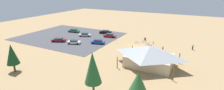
# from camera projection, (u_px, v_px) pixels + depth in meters

# --- Properties ---
(ground) EXTENTS (160.00, 160.00, 0.00)m
(ground) POSITION_uv_depth(u_px,v_px,m) (138.00, 47.00, 54.10)
(ground) COLOR #9E7F56
(ground) RESTS_ON ground
(parking_lot_asphalt) EXTENTS (35.43, 29.39, 0.05)m
(parking_lot_asphalt) POSITION_uv_depth(u_px,v_px,m) (70.00, 36.00, 66.60)
(parking_lot_asphalt) COLOR #424247
(parking_lot_asphalt) RESTS_ON ground
(bike_pavilion) EXTENTS (12.63, 9.61, 4.95)m
(bike_pavilion) POSITION_uv_depth(u_px,v_px,m) (150.00, 55.00, 40.62)
(bike_pavilion) COLOR #C6B28E
(bike_pavilion) RESTS_ON ground
(trash_bin) EXTENTS (0.60, 0.60, 0.90)m
(trash_bin) POSITION_uv_depth(u_px,v_px,m) (145.00, 39.00, 61.48)
(trash_bin) COLOR brown
(trash_bin) RESTS_ON ground
(lot_sign) EXTENTS (0.56, 0.08, 2.20)m
(lot_sign) POSITION_uv_depth(u_px,v_px,m) (116.00, 39.00, 58.18)
(lot_sign) COLOR #99999E
(lot_sign) RESTS_ON ground
(pine_far_west) EXTENTS (2.66, 2.66, 6.36)m
(pine_far_west) POSITION_uv_depth(u_px,v_px,m) (12.00, 54.00, 37.23)
(pine_far_west) COLOR brown
(pine_far_west) RESTS_ON ground
(pine_west) EXTENTS (2.92, 2.92, 7.89)m
(pine_west) POSITION_uv_depth(u_px,v_px,m) (93.00, 68.00, 28.47)
(pine_west) COLOR brown
(pine_west) RESTS_ON ground
(pine_far_east) EXTENTS (3.99, 3.99, 7.34)m
(pine_far_east) POSITION_uv_depth(u_px,v_px,m) (138.00, 87.00, 23.14)
(pine_far_east) COLOR brown
(pine_far_east) RESTS_ON ground
(bicycle_blue_near_sign) EXTENTS (0.86, 1.56, 0.86)m
(bicycle_blue_near_sign) POSITION_uv_depth(u_px,v_px,m) (144.00, 41.00, 58.98)
(bicycle_blue_near_sign) COLOR black
(bicycle_blue_near_sign) RESTS_ON ground
(bicycle_teal_by_bin) EXTENTS (0.77, 1.46, 0.77)m
(bicycle_teal_by_bin) POSITION_uv_depth(u_px,v_px,m) (153.00, 43.00, 57.71)
(bicycle_teal_by_bin) COLOR black
(bicycle_teal_by_bin) RESTS_ON ground
(bicycle_orange_yard_center) EXTENTS (1.57, 0.77, 0.89)m
(bicycle_orange_yard_center) POSITION_uv_depth(u_px,v_px,m) (148.00, 43.00, 56.64)
(bicycle_orange_yard_center) COLOR black
(bicycle_orange_yard_center) RESTS_ON ground
(bicycle_green_front_row) EXTENTS (1.56, 0.80, 0.79)m
(bicycle_green_front_row) POSITION_uv_depth(u_px,v_px,m) (157.00, 53.00, 48.75)
(bicycle_green_front_row) COLOR black
(bicycle_green_front_row) RESTS_ON ground
(bicycle_purple_mid_cluster) EXTENTS (1.62, 0.48, 0.74)m
(bicycle_purple_mid_cluster) POSITION_uv_depth(u_px,v_px,m) (150.00, 45.00, 54.87)
(bicycle_purple_mid_cluster) COLOR black
(bicycle_purple_mid_cluster) RESTS_ON ground
(bicycle_silver_back_row) EXTENTS (1.80, 0.48, 0.87)m
(bicycle_silver_back_row) POSITION_uv_depth(u_px,v_px,m) (137.00, 42.00, 57.84)
(bicycle_silver_back_row) COLOR black
(bicycle_silver_back_row) RESTS_ON ground
(bicycle_black_lone_west) EXTENTS (0.58, 1.70, 0.88)m
(bicycle_black_lone_west) POSITION_uv_depth(u_px,v_px,m) (136.00, 50.00, 50.78)
(bicycle_black_lone_west) COLOR black
(bicycle_black_lone_west) RESTS_ON ground
(car_black_front_row) EXTENTS (5.12, 3.09, 1.40)m
(car_black_front_row) POSITION_uv_depth(u_px,v_px,m) (105.00, 32.00, 70.18)
(car_black_front_row) COLOR black
(car_black_front_row) RESTS_ON parking_lot_asphalt
(car_silver_far_end) EXTENTS (4.72, 3.40, 1.36)m
(car_silver_far_end) POSITION_uv_depth(u_px,v_px,m) (85.00, 35.00, 66.17)
(car_silver_far_end) COLOR #BCBCC1
(car_silver_far_end) RESTS_ON parking_lot_asphalt
(car_green_by_curb) EXTENTS (4.94, 2.61, 1.35)m
(car_green_by_curb) POSITION_uv_depth(u_px,v_px,m) (74.00, 31.00, 72.36)
(car_green_by_curb) COLOR #1E6B3D
(car_green_by_curb) RESTS_ON parking_lot_asphalt
(car_red_back_corner) EXTENTS (4.68, 2.55, 1.39)m
(car_red_back_corner) POSITION_uv_depth(u_px,v_px,m) (110.00, 35.00, 65.03)
(car_red_back_corner) COLOR red
(car_red_back_corner) RESTS_ON parking_lot_asphalt
(car_white_inner_stall) EXTENTS (4.56, 3.16, 1.34)m
(car_white_inner_stall) POSITION_uv_depth(u_px,v_px,m) (74.00, 42.00, 57.26)
(car_white_inner_stall) COLOR white
(car_white_inner_stall) RESTS_ON parking_lot_asphalt
(car_maroon_end_stall) EXTENTS (5.00, 3.73, 1.32)m
(car_maroon_end_stall) POSITION_uv_depth(u_px,v_px,m) (59.00, 40.00, 59.57)
(car_maroon_end_stall) COLOR maroon
(car_maroon_end_stall) RESTS_ON parking_lot_asphalt
(car_blue_mid_lot) EXTENTS (4.72, 2.92, 1.44)m
(car_blue_mid_lot) POSITION_uv_depth(u_px,v_px,m) (98.00, 42.00, 57.38)
(car_blue_mid_lot) COLOR #1E42B2
(car_blue_mid_lot) RESTS_ON parking_lot_asphalt
(visitor_crossing_yard) EXTENTS (0.36, 0.40, 1.65)m
(visitor_crossing_yard) POSITION_uv_depth(u_px,v_px,m) (193.00, 47.00, 51.76)
(visitor_crossing_yard) COLOR #2D3347
(visitor_crossing_yard) RESTS_ON ground
(visitor_by_pavilion) EXTENTS (0.39, 0.40, 1.71)m
(visitor_by_pavilion) POSITION_uv_depth(u_px,v_px,m) (163.00, 49.00, 50.06)
(visitor_by_pavilion) COLOR #2D3347
(visitor_by_pavilion) RESTS_ON ground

